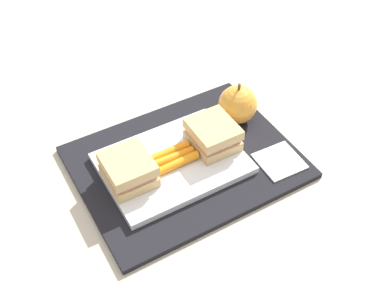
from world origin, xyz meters
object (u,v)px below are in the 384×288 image
object	(u,v)px
carrot_sticks_bundle	(173,158)
sandwich_half_left	(128,169)
food_tray	(173,163)
paper_napkin	(280,161)
sandwich_half_right	(213,135)
apple	(238,105)

from	to	relation	value
carrot_sticks_bundle	sandwich_half_left	bearing A→B (deg)	179.71
food_tray	paper_napkin	size ratio (longest dim) A/B	3.29
food_tray	sandwich_half_right	xyz separation A→B (m)	(0.08, 0.00, 0.03)
food_tray	apple	distance (m)	0.16
carrot_sticks_bundle	food_tray	bearing A→B (deg)	157.27
food_tray	sandwich_half_right	bearing A→B (deg)	0.00
food_tray	apple	xyz separation A→B (m)	(0.16, 0.04, 0.03)
sandwich_half_left	carrot_sticks_bundle	world-z (taller)	sandwich_half_left
sandwich_half_right	apple	world-z (taller)	apple
sandwich_half_left	paper_napkin	xyz separation A→B (m)	(0.24, -0.08, -0.03)
sandwich_half_left	sandwich_half_right	world-z (taller)	same
carrot_sticks_bundle	apple	size ratio (longest dim) A/B	0.95
sandwich_half_right	apple	xyz separation A→B (m)	(0.08, 0.04, 0.00)
food_tray	sandwich_half_left	xyz separation A→B (m)	(-0.08, 0.00, 0.03)
food_tray	carrot_sticks_bundle	distance (m)	0.01
food_tray	carrot_sticks_bundle	bearing A→B (deg)	-22.73
sandwich_half_right	carrot_sticks_bundle	bearing A→B (deg)	-179.71
sandwich_half_right	paper_napkin	world-z (taller)	sandwich_half_right
sandwich_half_left	sandwich_half_right	bearing A→B (deg)	0.00
food_tray	paper_napkin	xyz separation A→B (m)	(0.16, -0.08, -0.00)
apple	sandwich_half_right	bearing A→B (deg)	-151.71
sandwich_half_left	apple	distance (m)	0.24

